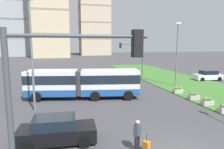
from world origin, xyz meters
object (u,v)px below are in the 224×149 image
Objects in this scene: flower_planter_4 at (178,90)px; traffic_light_far_right at (135,55)px; flower_planter_3 at (194,96)px; streetlight_left at (32,51)px; apartment_tower_westcentre at (49,1)px; flower_planter_2 at (207,101)px; apartment_tower_centre at (94,16)px; articulated_bus at (83,83)px; car_black_sedan at (57,130)px; pedestrian_crossing at (137,133)px; streetlight_median at (177,52)px; traffic_light_near_left at (58,99)px; car_white_van at (208,76)px; apartment_tower_west at (9,4)px; rolling_suitcase at (146,146)px.

traffic_light_far_right is at bearing 99.93° from flower_planter_4.
streetlight_left is (-15.46, 0.21, 4.70)m from flower_planter_3.
apartment_tower_westcentre is (-17.33, 77.37, 23.89)m from flower_planter_3.
streetlight_left reaches higher than flower_planter_2.
apartment_tower_centre is at bearing 87.21° from flower_planter_3.
car_black_sedan is (-2.55, -9.67, -0.90)m from articulated_bus.
pedestrian_crossing is 11.17m from streetlight_left.
streetlight_left is at bearing -159.76° from streetlight_median.
traffic_light_near_left is 0.13× the size of apartment_tower_westcentre.
articulated_bus is 21.30m from car_white_van.
apartment_tower_west is 41.77m from apartment_tower_centre.
car_black_sedan reaches higher than flower_planter_2.
traffic_light_far_right is at bearing 120.03° from streetlight_median.
flower_planter_2 is 84.74m from apartment_tower_westcentre.
streetlight_median is (17.36, 6.40, -0.42)m from streetlight_left.
car_white_van is 13.47m from flower_planter_3.
streetlight_median is at bearing 73.96° from flower_planter_3.
car_white_van is 26.97m from streetlight_left.
traffic_light_far_right is at bearing -94.47° from apartment_tower_centre.
streetlight_median reaches higher than car_black_sedan.
traffic_light_far_right is at bearing 42.86° from streetlight_left.
pedestrian_crossing is 6.38m from traffic_light_near_left.
flower_planter_2 is at bearing 33.20° from pedestrian_crossing.
pedestrian_crossing is 14.47m from flower_planter_4.
apartment_tower_west is (-36.96, 95.86, 24.84)m from flower_planter_2.
streetlight_left is at bearing 171.66° from flower_planter_2.
rolling_suitcase reaches higher than flower_planter_2.
pedestrian_crossing is 89.00m from apartment_tower_westcentre.
flower_planter_2 is 98.01m from apartment_tower_centre.
pedestrian_crossing is 1.58× the size of flower_planter_4.
traffic_light_near_left is at bearing -131.36° from flower_planter_4.
streetlight_left is 18.51m from streetlight_median.
pedestrian_crossing is at bearing -109.72° from traffic_light_far_right.
streetlight_left is 1.10× the size of streetlight_median.
flower_planter_3 is 1.00× the size of flower_planter_4.
flower_planter_3 is at bearing -90.00° from flower_planter_4.
flower_planter_3 is 82.81m from apartment_tower_westcentre.
flower_planter_3 is at bearing -68.50° from apartment_tower_west.
apartment_tower_westcentre is at bearing 91.39° from streetlight_left.
apartment_tower_centre reaches higher than flower_planter_3.
articulated_bus is at bearing 81.80° from traffic_light_near_left.
car_white_van is 25.64m from rolling_suitcase.
flower_planter_4 is 0.12× the size of streetlight_left.
flower_planter_4 is at bearing 51.82° from rolling_suitcase.
traffic_light_near_left is at bearing -128.94° from streetlight_median.
pedestrian_crossing is 22.60m from traffic_light_far_right.
flower_planter_2 is (10.95, -5.57, -1.23)m from articulated_bus.
car_white_van is at bearing 44.47° from rolling_suitcase.
traffic_light_far_right is (7.10, 21.28, 3.76)m from rolling_suitcase.
apartment_tower_west reaches higher than flower_planter_2.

